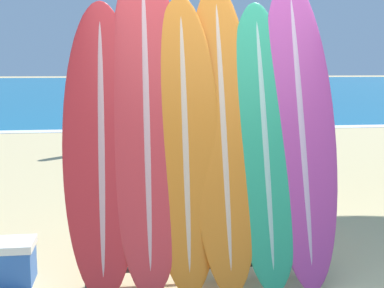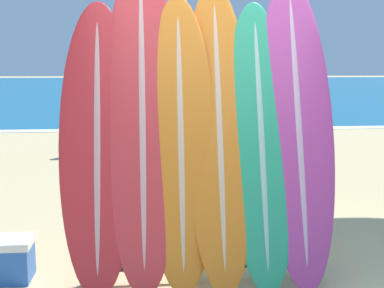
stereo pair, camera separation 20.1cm
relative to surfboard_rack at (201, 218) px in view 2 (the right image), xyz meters
The scene contains 11 objects.
ocean_water 39.35m from the surfboard_rack, 89.63° to the left, with size 120.00×60.00×0.01m.
surfboard_rack is the anchor object (origin of this frame).
surfboard_slot_0 0.99m from the surfboard_rack, behind, with size 0.58×0.69×2.21m.
surfboard_slot_1 0.91m from the surfboard_rack, behind, with size 0.58×0.84×2.60m.
surfboard_slot_2 0.64m from the surfboard_rack, behind, with size 0.55×0.71×2.26m.
surfboard_slot_3 0.69m from the surfboard_rack, 19.62° to the left, with size 0.54×0.89×2.38m.
surfboard_slot_4 0.76m from the surfboard_rack, ahead, with size 0.54×0.82×2.23m.
surfboard_slot_5 1.05m from the surfboard_rack, ahead, with size 0.58×0.88×2.45m.
person_near_water 6.60m from the surfboard_rack, 101.23° to the left, with size 0.24×0.26×1.53m.
person_mid_beach 7.53m from the surfboard_rack, 92.58° to the left, with size 0.28×0.22×1.67m.
person_far_left 2.85m from the surfboard_rack, 61.27° to the left, with size 0.24×0.31×1.82m.
Camera 2 is at (-0.70, -3.64, 1.71)m, focal length 50.00 mm.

